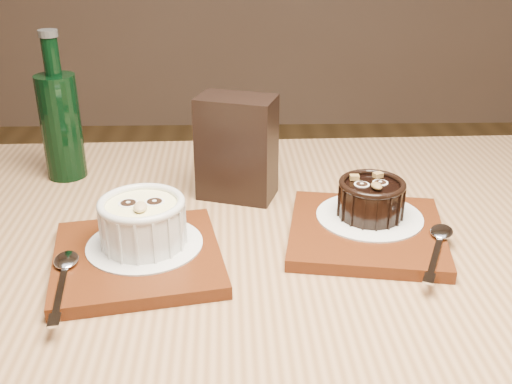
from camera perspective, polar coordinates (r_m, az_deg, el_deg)
The scene contains 11 objects.
table at distance 0.72m, azimuth 0.98°, elevation -12.88°, with size 1.22×0.83×0.75m.
tray_left at distance 0.68m, azimuth -11.19°, elevation -6.18°, with size 0.18×0.18×0.01m, color #56240E.
doily_left at distance 0.69m, azimuth -10.54°, elevation -4.90°, with size 0.13×0.13×0.00m, color silver.
ramekin_white at distance 0.67m, azimuth -10.74°, elevation -2.64°, with size 0.10×0.10×0.06m.
spoon_left at distance 0.64m, azimuth -17.94°, elevation -7.75°, with size 0.03×0.13×0.01m, color silver, non-canonical shape.
tray_right at distance 0.73m, azimuth 10.45°, elevation -3.78°, with size 0.18×0.18×0.01m, color #56240E.
doily_right at distance 0.75m, azimuth 10.75°, elevation -2.28°, with size 0.13×0.13×0.00m, color silver.
ramekin_dark at distance 0.74m, azimuth 10.91°, elevation -0.48°, with size 0.08×0.08×0.05m.
spoon_right at distance 0.70m, azimuth 16.94°, elevation -4.88°, with size 0.03×0.13×0.01m, color silver, non-canonical shape.
condiment_stand at distance 0.80m, azimuth -1.84°, elevation 4.22°, with size 0.10×0.06×0.14m, color black.
green_bottle at distance 0.90m, azimuth -18.11°, elevation 6.31°, with size 0.06×0.06×0.21m.
Camera 1 is at (-0.22, -0.78, 1.10)m, focal length 42.00 mm.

